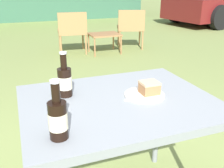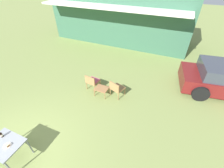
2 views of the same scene
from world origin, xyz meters
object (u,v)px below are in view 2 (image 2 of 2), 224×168
Objects in this scene: cola_bottle_near at (1,135)px; garden_side_table at (102,89)px; patio_table at (5,145)px; cake_on_plate at (7,146)px; wicker_chair_plain at (117,88)px; wicker_chair_cushioned at (92,81)px.

garden_side_table is at bearing 68.03° from cola_bottle_near.
cola_bottle_near is (-0.25, 0.15, 0.15)m from patio_table.
cake_on_plate is 0.44m from cola_bottle_near.
cola_bottle_near is (-1.44, -3.56, 0.49)m from garden_side_table.
patio_table reaches higher than garden_side_table.
garden_side_table is at bearing 35.90° from wicker_chair_plain.
garden_side_table is (0.59, -0.22, -0.13)m from wicker_chair_cushioned.
cake_on_plate is at bearing -20.09° from cola_bottle_near.
wicker_chair_plain is at bearing 64.77° from patio_table.
cake_on_plate reaches higher than wicker_chair_plain.
patio_table is at bearing -107.82° from garden_side_table.
patio_table is 0.19m from cake_on_plate.
wicker_chair_cushioned is 1.24m from wicker_chair_plain.
cola_bottle_near reaches higher than garden_side_table.
wicker_chair_plain is 4.27m from cake_on_plate.
wicker_chair_plain is at bearing 60.99° from cola_bottle_near.
cola_bottle_near reaches higher than patio_table.
garden_side_table is 0.60× the size of patio_table.
cola_bottle_near reaches higher than wicker_chair_cushioned.
wicker_chair_cushioned is 0.64m from garden_side_table.
cake_on_plate is at bearing -105.52° from garden_side_table.
wicker_chair_cushioned is 1.00× the size of wicker_chair_plain.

